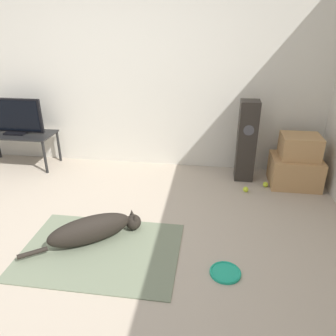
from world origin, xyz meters
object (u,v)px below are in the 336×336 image
(frisbee, at_px, (225,272))
(cardboard_box_lower, at_px, (295,171))
(tennis_ball_near_speaker, at_px, (246,189))
(floor_speaker, at_px, (247,141))
(tv_stand, at_px, (17,137))
(tv, at_px, (13,117))
(cardboard_box_upper, at_px, (300,147))
(dog, at_px, (93,229))
(tennis_ball_by_boxes, at_px, (266,184))

(frisbee, bearing_deg, cardboard_box_lower, 63.29)
(cardboard_box_lower, bearing_deg, tennis_ball_near_speaker, -154.70)
(frisbee, relative_size, floor_speaker, 0.25)
(tv_stand, bearing_deg, frisbee, -32.77)
(cardboard_box_lower, distance_m, tv_stand, 3.76)
(cardboard_box_lower, distance_m, tv, 3.79)
(floor_speaker, bearing_deg, cardboard_box_upper, -7.60)
(tv_stand, relative_size, tennis_ball_near_speaker, 15.52)
(frisbee, relative_size, cardboard_box_upper, 0.57)
(dog, relative_size, tennis_ball_near_speaker, 14.53)
(frisbee, relative_size, cardboard_box_lower, 0.44)
(dog, xyz_separation_m, tennis_ball_by_boxes, (1.75, 1.36, -0.10))
(cardboard_box_upper, distance_m, tennis_ball_by_boxes, 0.62)
(frisbee, height_order, tv, tv)
(dog, distance_m, cardboard_box_upper, 2.62)
(dog, distance_m, frisbee, 1.26)
(dog, height_order, cardboard_box_lower, cardboard_box_lower)
(tennis_ball_by_boxes, xyz_separation_m, tennis_ball_near_speaker, (-0.26, -0.17, 0.00))
(tennis_ball_by_boxes, bearing_deg, floor_speaker, 140.52)
(frisbee, distance_m, floor_speaker, 1.93)
(cardboard_box_lower, relative_size, tennis_ball_by_boxes, 9.07)
(cardboard_box_upper, relative_size, tv_stand, 0.45)
(tv_stand, relative_size, tennis_ball_by_boxes, 15.52)
(dog, bearing_deg, tennis_ball_near_speaker, 38.71)
(tv_stand, height_order, tennis_ball_near_speaker, tv_stand)
(frisbee, bearing_deg, floor_speaker, 81.93)
(floor_speaker, bearing_deg, cardboard_box_lower, -8.72)
(frisbee, distance_m, tv_stand, 3.43)
(cardboard_box_lower, relative_size, tv_stand, 0.58)
(frisbee, height_order, tennis_ball_near_speaker, tennis_ball_near_speaker)
(frisbee, height_order, tv_stand, tv_stand)
(cardboard_box_upper, bearing_deg, floor_speaker, 172.40)
(cardboard_box_upper, height_order, floor_speaker, floor_speaker)
(frisbee, distance_m, tennis_ball_by_boxes, 1.71)
(tv_stand, relative_size, tv, 1.26)
(tennis_ball_by_boxes, bearing_deg, tv_stand, 176.32)
(tv, distance_m, tennis_ball_by_boxes, 3.47)
(floor_speaker, xyz_separation_m, tennis_ball_near_speaker, (0.01, -0.38, -0.48))
(cardboard_box_lower, relative_size, cardboard_box_upper, 1.31)
(tv_stand, bearing_deg, tv, 90.00)
(frisbee, bearing_deg, dog, 167.81)
(dog, relative_size, cardboard_box_upper, 2.10)
(dog, xyz_separation_m, tv_stand, (-1.64, 1.58, 0.28))
(tv, bearing_deg, cardboard_box_upper, -1.33)
(cardboard_box_upper, height_order, tennis_ball_by_boxes, cardboard_box_upper)
(dog, xyz_separation_m, cardboard_box_upper, (2.12, 1.50, 0.37))
(cardboard_box_lower, bearing_deg, tennis_ball_by_boxes, -160.88)
(dog, xyz_separation_m, tv, (-1.64, 1.58, 0.57))
(dog, bearing_deg, cardboard_box_upper, 35.26)
(dog, height_order, tv_stand, tv_stand)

